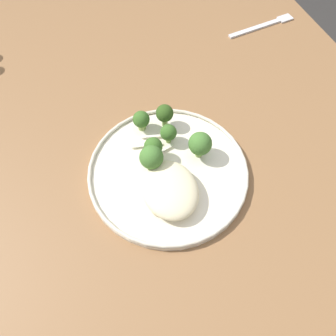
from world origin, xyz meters
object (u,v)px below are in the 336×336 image
dinner_plate (168,171)px  broccoli_floret_tall_stalk (141,120)px  seared_scallop_tiny_bay (181,200)px  seared_scallop_large_seared (157,177)px  broccoli_floret_right_tilted (200,144)px  broccoli_floret_left_leaning (168,133)px  broccoli_floret_beside_noodles (165,114)px  broccoli_floret_rear_charred (151,158)px  dinner_fork (263,25)px  broccoli_floret_center_pile (153,147)px  seared_scallop_left_edge (158,209)px  seared_scallop_half_hidden (169,192)px

dinner_plate → broccoli_floret_tall_stalk: broccoli_floret_tall_stalk is taller
seared_scallop_tiny_bay → seared_scallop_large_seared: bearing=-158.3°
seared_scallop_large_seared → broccoli_floret_right_tilted: broccoli_floret_right_tilted is taller
broccoli_floret_left_leaning → broccoli_floret_beside_noodles: bearing=170.6°
broccoli_floret_beside_noodles → broccoli_floret_tall_stalk: bearing=-99.1°
dinner_plate → broccoli_floret_left_leaning: 0.07m
broccoli_floret_rear_charred → dinner_fork: 0.51m
broccoli_floret_center_pile → dinner_fork: size_ratio=0.28×
seared_scallop_left_edge → broccoli_floret_center_pile: 0.11m
seared_scallop_large_seared → broccoli_floret_beside_noodles: (-0.11, 0.05, 0.02)m
seared_scallop_large_seared → broccoli_floret_rear_charred: broccoli_floret_rear_charred is taller
dinner_plate → broccoli_floret_center_pile: size_ratio=5.58×
dinner_plate → seared_scallop_large_seared: seared_scallop_large_seared is taller
seared_scallop_large_seared → dinner_fork: bearing=130.4°
dinner_plate → dinner_fork: (-0.33, 0.37, -0.01)m
seared_scallop_left_edge → broccoli_floret_tall_stalk: (-0.18, 0.03, 0.02)m
seared_scallop_tiny_bay → broccoli_floret_tall_stalk: broccoli_floret_tall_stalk is taller
seared_scallop_left_edge → broccoli_floret_left_leaning: (-0.13, 0.07, 0.02)m
broccoli_floret_beside_noodles → seared_scallop_large_seared: bearing=-25.5°
seared_scallop_tiny_bay → seared_scallop_large_seared: seared_scallop_tiny_bay is taller
seared_scallop_half_hidden → broccoli_floret_left_leaning: 0.12m
seared_scallop_left_edge → broccoli_floret_right_tilted: broccoli_floret_right_tilted is taller
seared_scallop_large_seared → seared_scallop_half_hidden: bearing=13.1°
seared_scallop_half_hidden → broccoli_floret_rear_charred: size_ratio=0.38×
seared_scallop_tiny_bay → seared_scallop_large_seared: 0.06m
broccoli_floret_tall_stalk → broccoli_floret_left_leaning: (0.05, 0.04, 0.00)m
seared_scallop_large_seared → broccoli_floret_beside_noodles: 0.13m
broccoli_floret_center_pile → dinner_fork: bearing=126.8°
broccoli_floret_tall_stalk → dinner_fork: (-0.22, 0.39, -0.03)m
seared_scallop_half_hidden → dinner_fork: size_ratio=0.13×
seared_scallop_left_edge → broccoli_floret_right_tilted: size_ratio=0.39×
seared_scallop_tiny_bay → seared_scallop_half_hidden: 0.02m
seared_scallop_left_edge → broccoli_floret_rear_charred: 0.09m
seared_scallop_half_hidden → broccoli_floret_beside_noodles: broccoli_floret_beside_noodles is taller
seared_scallop_left_edge → broccoli_floret_right_tilted: 0.14m
seared_scallop_left_edge → broccoli_floret_left_leaning: broccoli_floret_left_leaning is taller
seared_scallop_half_hidden → seared_scallop_large_seared: (-0.04, -0.01, -0.00)m
broccoli_floret_tall_stalk → broccoli_floret_center_pile: size_ratio=0.84×
seared_scallop_tiny_bay → broccoli_floret_center_pile: size_ratio=0.67×
seared_scallop_half_hidden → broccoli_floret_center_pile: size_ratio=0.47×
seared_scallop_left_edge → seared_scallop_large_seared: bearing=163.2°
broccoli_floret_left_leaning → broccoli_floret_right_tilted: size_ratio=0.75×
seared_scallop_half_hidden → broccoli_floret_tall_stalk: broccoli_floret_tall_stalk is taller
dinner_plate → broccoli_floret_center_pile: 0.05m
seared_scallop_half_hidden → broccoli_floret_right_tilted: broccoli_floret_right_tilted is taller
broccoli_floret_beside_noodles → broccoli_floret_left_leaning: broccoli_floret_beside_noodles is taller
seared_scallop_tiny_bay → seared_scallop_left_edge: 0.04m
broccoli_floret_tall_stalk → dinner_fork: bearing=119.3°
broccoli_floret_rear_charred → seared_scallop_left_edge: bearing=-11.0°
dinner_plate → broccoli_floret_beside_noodles: bearing=163.7°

